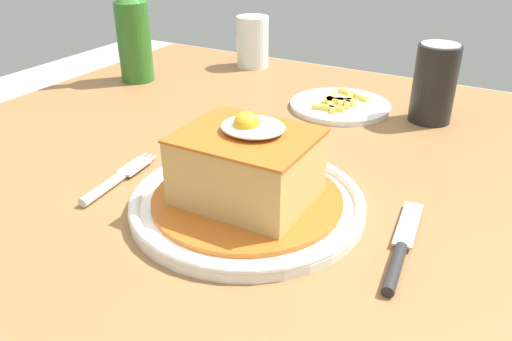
{
  "coord_description": "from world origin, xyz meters",
  "views": [
    {
      "loc": [
        0.23,
        -0.51,
        1.06
      ],
      "look_at": [
        -0.02,
        -0.06,
        0.79
      ],
      "focal_mm": 35.91,
      "sensor_mm": 36.0,
      "label": 1
    }
  ],
  "objects_px": {
    "fork": "(114,181)",
    "beer_bottle_green": "(133,29)",
    "main_plate": "(247,202)",
    "knife": "(399,254)",
    "soda_can": "(434,84)",
    "side_plate_fries": "(340,105)",
    "drinking_glass": "(253,45)"
  },
  "relations": [
    {
      "from": "beer_bottle_green",
      "to": "fork",
      "type": "bearing_deg",
      "value": -53.12
    },
    {
      "from": "knife",
      "to": "beer_bottle_green",
      "type": "distance_m",
      "value": 0.7
    },
    {
      "from": "main_plate",
      "to": "side_plate_fries",
      "type": "distance_m",
      "value": 0.36
    },
    {
      "from": "fork",
      "to": "beer_bottle_green",
      "type": "height_order",
      "value": "beer_bottle_green"
    },
    {
      "from": "fork",
      "to": "soda_can",
      "type": "relative_size",
      "value": 1.14
    },
    {
      "from": "fork",
      "to": "side_plate_fries",
      "type": "height_order",
      "value": "side_plate_fries"
    },
    {
      "from": "knife",
      "to": "side_plate_fries",
      "type": "relative_size",
      "value": 0.98
    },
    {
      "from": "main_plate",
      "to": "knife",
      "type": "relative_size",
      "value": 1.61
    },
    {
      "from": "fork",
      "to": "knife",
      "type": "relative_size",
      "value": 0.86
    },
    {
      "from": "main_plate",
      "to": "beer_bottle_green",
      "type": "distance_m",
      "value": 0.54
    },
    {
      "from": "knife",
      "to": "soda_can",
      "type": "xyz_separation_m",
      "value": [
        -0.06,
        0.39,
        0.06
      ]
    },
    {
      "from": "beer_bottle_green",
      "to": "soda_can",
      "type": "bearing_deg",
      "value": 6.47
    },
    {
      "from": "soda_can",
      "to": "beer_bottle_green",
      "type": "xyz_separation_m",
      "value": [
        -0.55,
        -0.06,
        0.04
      ]
    },
    {
      "from": "beer_bottle_green",
      "to": "side_plate_fries",
      "type": "relative_size",
      "value": 1.56
    },
    {
      "from": "side_plate_fries",
      "to": "beer_bottle_green",
      "type": "bearing_deg",
      "value": -173.61
    },
    {
      "from": "drinking_glass",
      "to": "side_plate_fries",
      "type": "bearing_deg",
      "value": -30.52
    },
    {
      "from": "main_plate",
      "to": "fork",
      "type": "xyz_separation_m",
      "value": [
        -0.17,
        -0.03,
        -0.0
      ]
    },
    {
      "from": "knife",
      "to": "beer_bottle_green",
      "type": "height_order",
      "value": "beer_bottle_green"
    },
    {
      "from": "fork",
      "to": "main_plate",
      "type": "bearing_deg",
      "value": 11.25
    },
    {
      "from": "drinking_glass",
      "to": "side_plate_fries",
      "type": "relative_size",
      "value": 0.62
    },
    {
      "from": "knife",
      "to": "side_plate_fries",
      "type": "bearing_deg",
      "value": 118.79
    },
    {
      "from": "main_plate",
      "to": "side_plate_fries",
      "type": "relative_size",
      "value": 1.57
    },
    {
      "from": "soda_can",
      "to": "beer_bottle_green",
      "type": "distance_m",
      "value": 0.56
    },
    {
      "from": "fork",
      "to": "side_plate_fries",
      "type": "xyz_separation_m",
      "value": [
        0.15,
        0.39,
        -0.0
      ]
    },
    {
      "from": "main_plate",
      "to": "side_plate_fries",
      "type": "height_order",
      "value": "main_plate"
    },
    {
      "from": "main_plate",
      "to": "knife",
      "type": "height_order",
      "value": "main_plate"
    },
    {
      "from": "fork",
      "to": "beer_bottle_green",
      "type": "distance_m",
      "value": 0.45
    },
    {
      "from": "knife",
      "to": "beer_bottle_green",
      "type": "xyz_separation_m",
      "value": [
        -0.61,
        0.32,
        0.09
      ]
    },
    {
      "from": "main_plate",
      "to": "knife",
      "type": "xyz_separation_m",
      "value": [
        0.18,
        -0.01,
        -0.0
      ]
    },
    {
      "from": "beer_bottle_green",
      "to": "drinking_glass",
      "type": "distance_m",
      "value": 0.25
    },
    {
      "from": "fork",
      "to": "knife",
      "type": "bearing_deg",
      "value": 4.03
    },
    {
      "from": "fork",
      "to": "drinking_glass",
      "type": "height_order",
      "value": "drinking_glass"
    }
  ]
}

